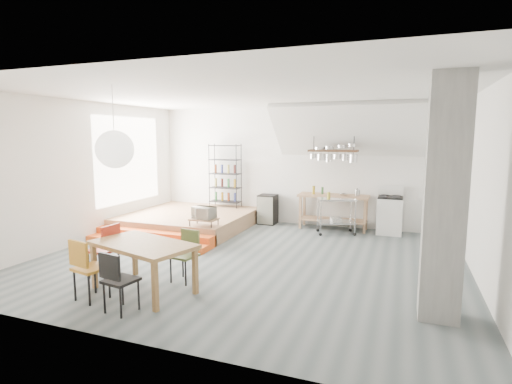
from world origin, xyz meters
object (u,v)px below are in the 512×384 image
at_px(rolling_cart, 336,211).
at_px(stove, 390,215).
at_px(dining_table, 143,248).
at_px(mini_fridge, 268,209).

bearing_deg(rolling_cart, stove, 0.54).
bearing_deg(rolling_cart, dining_table, -135.34).
xyz_separation_m(stove, rolling_cart, (-1.24, -0.48, 0.10)).
bearing_deg(mini_fridge, stove, -0.78).
xyz_separation_m(stove, dining_table, (-3.44, -5.27, 0.21)).
bearing_deg(dining_table, rolling_cart, 80.90).
bearing_deg(dining_table, mini_fridge, 103.08).
height_order(dining_table, mini_fridge, mini_fridge).
relative_size(dining_table, rolling_cart, 1.79).
bearing_deg(stove, mini_fridge, 179.22).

